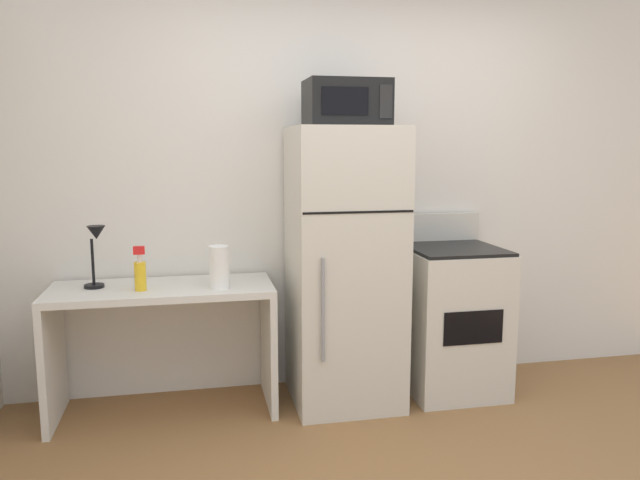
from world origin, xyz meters
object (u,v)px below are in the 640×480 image
spray_bottle (140,273)px  microwave (346,103)px  oven_range (452,318)px  desk (163,323)px  paper_towel_roll (219,267)px  refrigerator (344,267)px  desk_lamp (96,246)px

spray_bottle → microwave: size_ratio=0.54×
microwave → oven_range: (0.70, 0.04, -1.31)m
spray_bottle → microwave: microwave is taller
desk → paper_towel_roll: bearing=-19.3°
spray_bottle → paper_towel_roll: (0.43, -0.03, 0.02)m
paper_towel_roll → refrigerator: (0.74, 0.07, -0.04)m
microwave → paper_towel_roll: bearing=-176.3°
spray_bottle → paper_towel_roll: spray_bottle is taller
spray_bottle → microwave: 1.49m
desk_lamp → microwave: bearing=-3.9°
desk_lamp → paper_towel_roll: (0.67, -0.14, -0.12)m
desk_lamp → microwave: (1.41, -0.10, 0.79)m
spray_bottle → paper_towel_roll: bearing=-4.3°
desk → oven_range: size_ratio=1.14×
desk → microwave: 1.64m
paper_towel_roll → refrigerator: 0.74m
desk_lamp → spray_bottle: desk_lamp is taller
spray_bottle → refrigerator: refrigerator is taller
desk_lamp → oven_range: (2.11, -0.06, -0.52)m
desk → paper_towel_roll: paper_towel_roll is taller
desk_lamp → microwave: microwave is taller
microwave → desk_lamp: bearing=176.1°
refrigerator → oven_range: bearing=1.3°
desk_lamp → oven_range: bearing=-1.6°
desk_lamp → refrigerator: size_ratio=0.21×
desk_lamp → refrigerator: 1.42m
desk_lamp → spray_bottle: (0.24, -0.11, -0.14)m
spray_bottle → oven_range: (1.87, 0.05, -0.38)m
microwave → desk: bearing=176.5°
refrigerator → oven_range: refrigerator is taller
spray_bottle → refrigerator: 1.17m
paper_towel_roll → oven_range: bearing=3.4°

